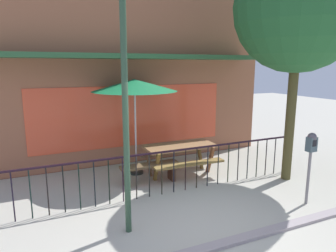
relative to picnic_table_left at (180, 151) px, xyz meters
name	(u,v)px	position (x,y,z in m)	size (l,w,h in m)	color
ground	(209,231)	(-0.77, -2.66, -0.61)	(40.00, 40.00, 0.00)	#B0AC9D
pub_storefront	(129,63)	(-0.77, 1.69, 2.21)	(8.51, 1.45, 5.67)	brown
patio_fence_front	(168,164)	(-0.77, -0.97, 0.05)	(7.17, 0.04, 0.97)	black
picnic_table_left	(180,151)	(0.00, 0.00, 0.00)	(1.82, 1.39, 0.79)	#946741
patio_umbrella	(135,86)	(-0.99, 0.51, 1.65)	(2.11, 2.11, 2.42)	#202824
patio_bench	(150,169)	(-0.92, -0.27, -0.26)	(1.40, 0.33, 0.48)	brown
parking_meter_near	(311,149)	(1.57, -2.59, 0.53)	(0.18, 0.17, 1.47)	slate
street_tree	(299,8)	(2.26, -1.36, 3.40)	(2.91, 2.91, 5.48)	#494221
street_lamp	(124,72)	(-2.01, -2.11, 2.04)	(0.28, 0.28, 4.09)	#2D4833
curb_edge	(225,245)	(-0.77, -3.12, -0.61)	(11.91, 0.20, 0.11)	gray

